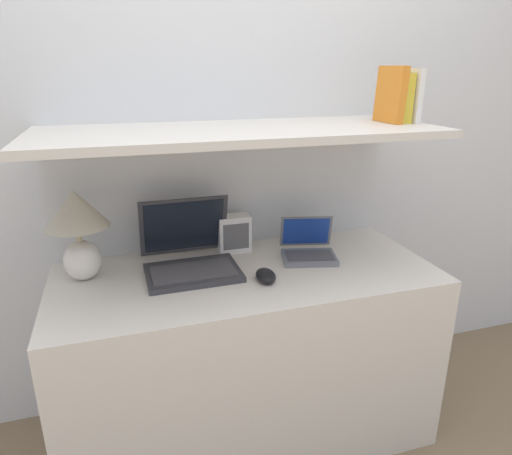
% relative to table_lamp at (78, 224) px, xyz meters
% --- Properties ---
extents(wall_back, '(6.00, 0.05, 2.40)m').
position_rel_table_lamp_xyz_m(wall_back, '(0.58, 0.25, 0.25)').
color(wall_back, silver).
rests_on(wall_back, ground_plane).
extents(desk, '(1.43, 0.62, 0.74)m').
position_rel_table_lamp_xyz_m(desk, '(0.58, -0.12, -0.58)').
color(desk, silver).
rests_on(desk, ground_plane).
extents(back_riser, '(1.43, 0.04, 1.24)m').
position_rel_table_lamp_xyz_m(back_riser, '(0.58, 0.21, -0.33)').
color(back_riser, silver).
rests_on(back_riser, ground_plane).
extents(shelf, '(1.43, 0.56, 0.03)m').
position_rel_table_lamp_xyz_m(shelf, '(0.58, -0.05, 0.30)').
color(shelf, silver).
rests_on(shelf, back_riser).
extents(table_lamp, '(0.22, 0.22, 0.33)m').
position_rel_table_lamp_xyz_m(table_lamp, '(0.00, 0.00, 0.00)').
color(table_lamp, white).
rests_on(table_lamp, desk).
extents(laptop_large, '(0.35, 0.33, 0.26)m').
position_rel_table_lamp_xyz_m(laptop_large, '(0.38, -0.03, -0.16)').
color(laptop_large, '#333338').
rests_on(laptop_large, desk).
extents(laptop_small, '(0.25, 0.24, 0.16)m').
position_rel_table_lamp_xyz_m(laptop_small, '(0.86, -0.06, -0.18)').
color(laptop_small, slate).
rests_on(laptop_small, desk).
extents(computer_mouse, '(0.07, 0.11, 0.04)m').
position_rel_table_lamp_xyz_m(computer_mouse, '(0.63, -0.21, -0.19)').
color(computer_mouse, black).
rests_on(computer_mouse, desk).
extents(router_box, '(0.13, 0.08, 0.16)m').
position_rel_table_lamp_xyz_m(router_box, '(0.59, 0.10, -0.13)').
color(router_box, white).
rests_on(router_box, desk).
extents(book_white, '(0.02, 0.16, 0.20)m').
position_rel_table_lamp_xyz_m(book_white, '(1.26, -0.05, 0.42)').
color(book_white, silver).
rests_on(book_white, shelf).
extents(book_yellow, '(0.04, 0.13, 0.18)m').
position_rel_table_lamp_xyz_m(book_yellow, '(1.22, -0.05, 0.41)').
color(book_yellow, gold).
rests_on(book_yellow, shelf).
extents(book_orange, '(0.04, 0.17, 0.21)m').
position_rel_table_lamp_xyz_m(book_orange, '(1.18, -0.05, 0.42)').
color(book_orange, orange).
rests_on(book_orange, shelf).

